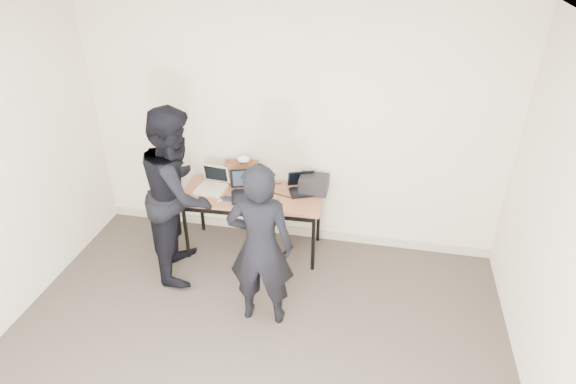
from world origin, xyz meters
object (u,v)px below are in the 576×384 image
(laptop_right, at_px, (302,187))
(equipment_box, at_px, (314,184))
(leather_satchel, at_px, (242,172))
(person_typist, at_px, (261,247))
(person_observer, at_px, (179,193))
(laptop_beige, at_px, (212,185))
(laptop_center, at_px, (248,190))
(desk, at_px, (253,199))

(laptop_right, bearing_deg, equipment_box, -11.59)
(leather_satchel, distance_m, person_typist, 1.33)
(laptop_right, xyz_separation_m, person_typist, (-0.16, -1.16, 0.04))
(person_observer, bearing_deg, person_typist, -132.64)
(equipment_box, distance_m, person_observer, 1.41)
(laptop_right, height_order, leather_satchel, leather_satchel)
(laptop_right, relative_size, equipment_box, 1.22)
(laptop_beige, bearing_deg, leather_satchel, 44.91)
(equipment_box, relative_size, person_typist, 0.19)
(leather_satchel, bearing_deg, person_typist, -75.81)
(laptop_beige, height_order, leather_satchel, leather_satchel)
(laptop_beige, relative_size, person_typist, 0.21)
(laptop_beige, distance_m, leather_satchel, 0.35)
(laptop_center, bearing_deg, person_typist, -86.14)
(leather_satchel, xyz_separation_m, person_typist, (0.53, -1.22, -0.04))
(equipment_box, bearing_deg, laptop_right, -170.21)
(equipment_box, height_order, person_typist, person_typist)
(person_typist, distance_m, person_observer, 1.14)
(laptop_center, bearing_deg, laptop_right, 1.62)
(laptop_center, height_order, leather_satchel, laptop_center)
(laptop_beige, xyz_separation_m, laptop_center, (0.41, -0.04, 0.01))
(laptop_center, relative_size, laptop_right, 1.21)
(desk, height_order, laptop_right, laptop_right)
(laptop_right, xyz_separation_m, person_observer, (-1.14, -0.60, 0.14))
(equipment_box, bearing_deg, person_observer, -153.84)
(laptop_center, height_order, person_observer, person_observer)
(desk, bearing_deg, laptop_right, 16.09)
(laptop_beige, height_order, person_typist, person_typist)
(desk, bearing_deg, person_observer, -148.40)
(desk, distance_m, laptop_right, 0.55)
(laptop_beige, distance_m, person_typist, 1.28)
(laptop_beige, bearing_deg, person_observer, -107.16)
(laptop_center, xyz_separation_m, laptop_right, (0.55, 0.20, -0.01))
(laptop_right, relative_size, person_observer, 0.20)
(desk, xyz_separation_m, laptop_beige, (-0.45, 0.01, 0.11))
(leather_satchel, bearing_deg, equipment_box, -11.76)
(leather_satchel, bearing_deg, laptop_right, -13.90)
(laptop_right, relative_size, person_typist, 0.23)
(laptop_beige, bearing_deg, desk, 4.37)
(laptop_center, bearing_deg, desk, 13.86)
(laptop_beige, distance_m, laptop_center, 0.41)
(person_typist, bearing_deg, leather_satchel, -69.13)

